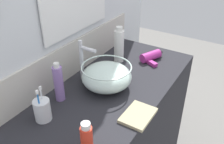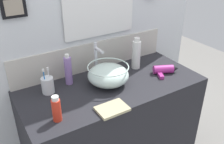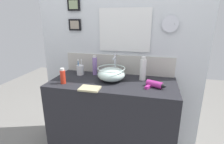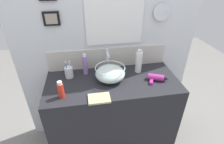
% 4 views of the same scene
% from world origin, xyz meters
% --- Properties ---
extents(vanity_counter, '(1.25, 0.57, 0.87)m').
position_xyz_m(vanity_counter, '(0.00, 0.00, 0.44)').
color(vanity_counter, '#232328').
rests_on(vanity_counter, ground).
extents(back_panel, '(1.85, 0.10, 2.58)m').
position_xyz_m(back_panel, '(0.00, 0.31, 1.29)').
color(back_panel, silver).
rests_on(back_panel, ground).
extents(glass_bowl_sink, '(0.28, 0.28, 0.13)m').
position_xyz_m(glass_bowl_sink, '(-0.02, 0.03, 0.94)').
color(glass_bowl_sink, silver).
rests_on(glass_bowl_sink, vanity_counter).
extents(faucet, '(0.02, 0.11, 0.25)m').
position_xyz_m(faucet, '(-0.02, 0.19, 1.01)').
color(faucet, silver).
rests_on(faucet, vanity_counter).
extents(hair_drier, '(0.20, 0.14, 0.06)m').
position_xyz_m(hair_drier, '(0.42, -0.06, 0.90)').
color(hair_drier, '#B22D8C').
rests_on(hair_drier, vanity_counter).
extents(toothbrush_cup, '(0.08, 0.08, 0.18)m').
position_xyz_m(toothbrush_cup, '(-0.40, 0.14, 0.93)').
color(toothbrush_cup, silver).
rests_on(toothbrush_cup, vanity_counter).
extents(lotion_bottle, '(0.05, 0.05, 0.22)m').
position_xyz_m(lotion_bottle, '(-0.24, 0.17, 0.97)').
color(lotion_bottle, '#8C6BB2').
rests_on(lotion_bottle, vanity_counter).
extents(spray_bottle, '(0.05, 0.05, 0.15)m').
position_xyz_m(spray_bottle, '(-0.45, -0.16, 0.95)').
color(spray_bottle, red).
rests_on(spray_bottle, vanity_counter).
extents(soap_dispenser, '(0.06, 0.06, 0.24)m').
position_xyz_m(soap_dispenser, '(0.29, 0.13, 0.99)').
color(soap_dispenser, white).
rests_on(soap_dispenser, vanity_counter).
extents(hand_towel, '(0.18, 0.13, 0.02)m').
position_xyz_m(hand_towel, '(-0.15, -0.24, 0.88)').
color(hand_towel, tan).
rests_on(hand_towel, vanity_counter).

